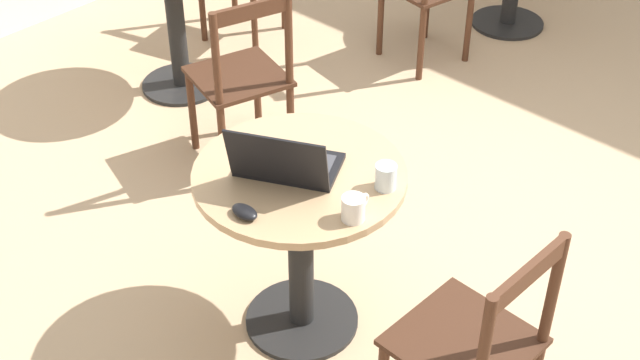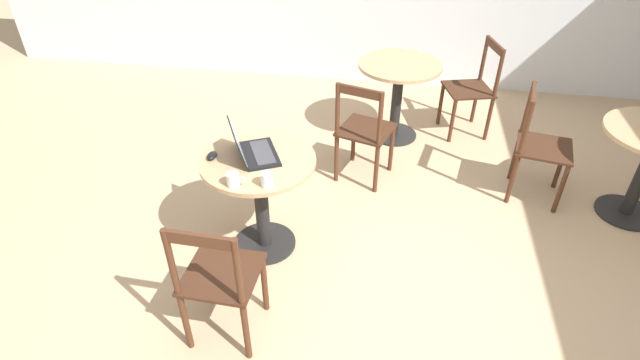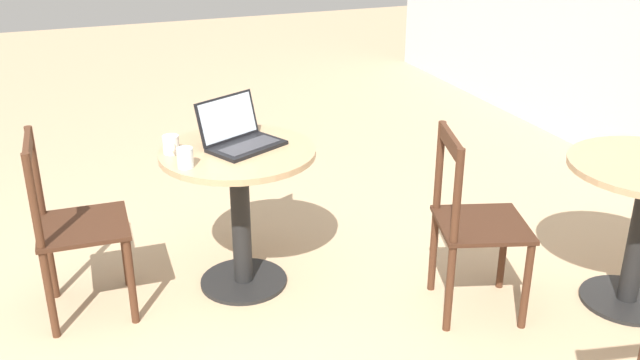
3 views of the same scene
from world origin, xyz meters
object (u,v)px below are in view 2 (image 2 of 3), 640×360
Objects in this scene: cafe_table_near at (260,184)px; chair_mid_left at (538,146)px; mouse at (212,156)px; chair_far_front at (364,132)px; chair_near_front at (219,280)px; chair_far_right at (473,89)px; cafe_table_far at (398,84)px; drinking_glass at (267,180)px; laptop at (252,150)px; mug at (233,179)px.

chair_mid_left reaches higher than cafe_table_near.
chair_far_front is at bearing 47.64° from mouse.
chair_near_front and chair_far_front have the same top height.
chair_near_front is 0.84m from mouse.
chair_near_front and chair_far_right have the same top height.
drinking_glass reaches higher than cafe_table_far.
cafe_table_far is 1.34m from chair_mid_left.
mouse is at bearing -173.38° from cafe_table_near.
mug is (-0.02, -0.32, -0.00)m from laptop.
cafe_table_near is at bearing -122.52° from chair_far_front.
mug is (-0.66, -1.23, 0.32)m from chair_far_front.
chair_far_front is at bearing -134.08° from chair_far_right.
chair_far_right is at bearing 45.92° from chair_far_front.
mug reaches higher than mouse.
mouse is 0.35m from mug.
chair_mid_left is at bearing 31.73° from mug.
laptop is at bearing 90.94° from chair_near_front.
chair_mid_left is 1.34m from chair_far_front.
cafe_table_far is at bearing 63.82° from cafe_table_near.
chair_far_front is at bearing -107.31° from cafe_table_far.
laptop is 0.34m from drinking_glass.
cafe_table_near is 0.84× the size of chair_far_right.
chair_mid_left is 2.37m from mug.
laptop reaches higher than mouse.
mug is at bearing -171.76° from drinking_glass.
chair_far_right is 9.86× the size of drinking_glass.
cafe_table_near is 0.78m from chair_near_front.
mug is at bearing 94.41° from chair_near_front.
chair_far_right is at bearing 51.19° from cafe_table_near.
chair_far_right reaches higher than cafe_table_near.
laptop is at bearing 13.56° from mouse.
chair_mid_left is 2.07× the size of laptop.
mouse is (-1.12, -1.73, 0.21)m from cafe_table_far.
mouse is 0.89× the size of mug.
laptop reaches higher than chair_mid_left.
chair_mid_left reaches higher than drinking_glass.
chair_far_front is 7.86× the size of mug.
chair_near_front is 2.07× the size of laptop.
drinking_glass is (-0.47, -1.21, 0.33)m from chair_far_front.
drinking_glass is at bearing -146.22° from chair_mid_left.
chair_mid_left and chair_far_front have the same top height.
laptop is (-0.64, -0.91, 0.33)m from chair_far_front.
cafe_table_far is 2.62m from chair_near_front.
chair_far_right reaches higher than mouse.
chair_mid_left is at bearing 41.12° from chair_near_front.
mug is at bearing -125.87° from chair_far_right.
chair_mid_left is (1.96, 1.71, 0.00)m from chair_near_front.
cafe_table_near is 0.25m from laptop.
chair_far_front is at bearing 179.93° from chair_mid_left.
laptop is (-0.01, 0.80, 0.33)m from chair_near_front.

